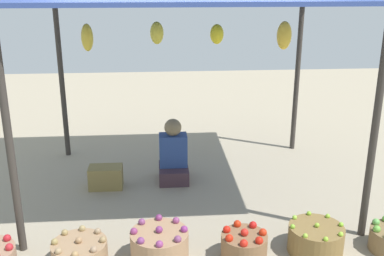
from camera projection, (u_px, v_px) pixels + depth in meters
name	position (u px, v px, depth m)	size (l,w,h in m)	color
ground_plane	(188.00, 187.00, 5.51)	(14.00, 14.00, 0.00)	tan
market_stall_structure	(188.00, 10.00, 4.86)	(3.55, 2.68, 2.23)	#38332D
vendor_person	(173.00, 157.00, 5.64)	(0.36, 0.44, 0.78)	#422E38
basket_potatoes	(80.00, 252.00, 4.03)	(0.49, 0.49, 0.26)	#A07D59
basket_purple_onions	(160.00, 246.00, 4.03)	(0.51, 0.51, 0.35)	#A57D5A
basket_red_tomatoes	(244.00, 246.00, 4.07)	(0.41, 0.41, 0.31)	brown
basket_limes	(316.00, 239.00, 4.19)	(0.50, 0.50, 0.30)	olive
wooden_crate_near_vendor	(106.00, 177.00, 5.46)	(0.40, 0.24, 0.27)	olive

